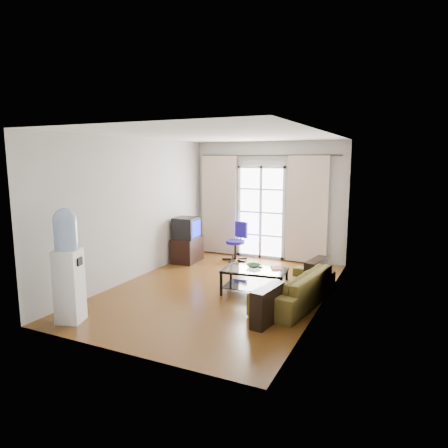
{
  "coord_description": "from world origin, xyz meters",
  "views": [
    {
      "loc": [
        2.99,
        -6.14,
        2.31
      ],
      "look_at": [
        -0.07,
        0.35,
        1.13
      ],
      "focal_mm": 32.0,
      "sensor_mm": 36.0,
      "label": 1
    }
  ],
  "objects_px": {
    "sofa": "(295,287)",
    "water_cooler": "(68,263)",
    "crt_tv": "(186,228)",
    "coffee_table": "(254,278)",
    "task_chair": "(236,249)",
    "tv_stand": "(187,250)"
  },
  "relations": [
    {
      "from": "sofa",
      "to": "crt_tv",
      "type": "xyz_separation_m",
      "value": [
        -2.92,
        1.51,
        0.51
      ]
    },
    {
      "from": "coffee_table",
      "to": "crt_tv",
      "type": "xyz_separation_m",
      "value": [
        -2.17,
        1.35,
        0.5
      ]
    },
    {
      "from": "crt_tv",
      "to": "water_cooler",
      "type": "relative_size",
      "value": 0.34
    },
    {
      "from": "tv_stand",
      "to": "coffee_table",
      "type": "bearing_deg",
      "value": -37.6
    },
    {
      "from": "sofa",
      "to": "crt_tv",
      "type": "distance_m",
      "value": 3.33
    },
    {
      "from": "water_cooler",
      "to": "sofa",
      "type": "bearing_deg",
      "value": 18.38
    },
    {
      "from": "coffee_table",
      "to": "water_cooler",
      "type": "xyz_separation_m",
      "value": [
        -1.96,
        -2.23,
        0.58
      ]
    },
    {
      "from": "sofa",
      "to": "task_chair",
      "type": "relative_size",
      "value": 2.18
    },
    {
      "from": "sofa",
      "to": "crt_tv",
      "type": "bearing_deg",
      "value": -108.83
    },
    {
      "from": "tv_stand",
      "to": "sofa",
      "type": "bearing_deg",
      "value": -32.73
    },
    {
      "from": "task_chair",
      "to": "water_cooler",
      "type": "relative_size",
      "value": 0.54
    },
    {
      "from": "sofa",
      "to": "task_chair",
      "type": "bearing_deg",
      "value": -128.88
    },
    {
      "from": "task_chair",
      "to": "water_cooler",
      "type": "xyz_separation_m",
      "value": [
        -0.76,
        -4.19,
        0.6
      ]
    },
    {
      "from": "coffee_table",
      "to": "sofa",
      "type": "bearing_deg",
      "value": -11.66
    },
    {
      "from": "sofa",
      "to": "coffee_table",
      "type": "height_order",
      "value": "sofa"
    },
    {
      "from": "sofa",
      "to": "water_cooler",
      "type": "relative_size",
      "value": 1.18
    },
    {
      "from": "sofa",
      "to": "water_cooler",
      "type": "height_order",
      "value": "water_cooler"
    },
    {
      "from": "coffee_table",
      "to": "task_chair",
      "type": "height_order",
      "value": "task_chair"
    },
    {
      "from": "tv_stand",
      "to": "task_chair",
      "type": "relative_size",
      "value": 0.84
    },
    {
      "from": "task_chair",
      "to": "crt_tv",
      "type": "bearing_deg",
      "value": -128.22
    },
    {
      "from": "sofa",
      "to": "crt_tv",
      "type": "height_order",
      "value": "crt_tv"
    },
    {
      "from": "task_chair",
      "to": "coffee_table",
      "type": "bearing_deg",
      "value": -38.98
    }
  ]
}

